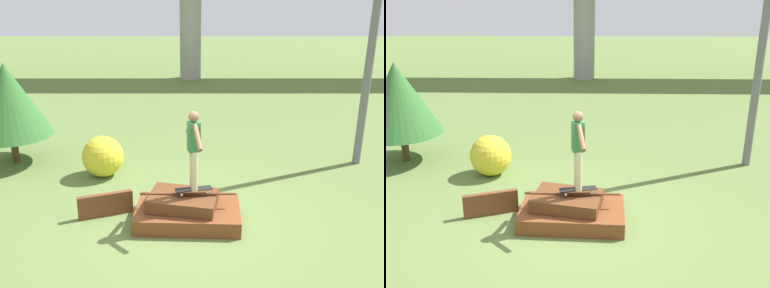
% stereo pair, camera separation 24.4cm
% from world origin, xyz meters
% --- Properties ---
extents(ground_plane, '(80.00, 80.00, 0.00)m').
position_xyz_m(ground_plane, '(0.00, 0.00, 0.00)').
color(ground_plane, olive).
extents(scrap_pile, '(2.08, 1.37, 0.61)m').
position_xyz_m(scrap_pile, '(-0.03, 0.00, 0.23)').
color(scrap_pile, brown).
rests_on(scrap_pile, ground_plane).
extents(scrap_plank_loose, '(1.07, 0.48, 0.48)m').
position_xyz_m(scrap_plank_loose, '(-1.66, 0.23, 0.24)').
color(scrap_plank_loose, brown).
rests_on(scrap_plank_loose, ground_plane).
extents(skateboard, '(0.75, 0.34, 0.09)m').
position_xyz_m(skateboard, '(0.11, 0.00, 0.69)').
color(skateboard, black).
rests_on(skateboard, scrap_pile).
extents(skater, '(0.33, 1.14, 1.54)m').
position_xyz_m(skater, '(0.11, 0.00, 1.59)').
color(skater, '#C6B78E').
rests_on(skater, skateboard).
extents(utility_pole, '(1.30, 0.20, 6.80)m').
position_xyz_m(utility_pole, '(4.45, 3.10, 3.52)').
color(utility_pole, slate).
rests_on(utility_pole, ground_plane).
extents(tree_behind_left, '(2.10, 2.10, 2.64)m').
position_xyz_m(tree_behind_left, '(-4.61, 3.15, 1.70)').
color(tree_behind_left, '#4C3823').
rests_on(tree_behind_left, ground_plane).
extents(bush_yellow_flowering, '(1.01, 1.01, 1.01)m').
position_xyz_m(bush_yellow_flowering, '(-2.10, 2.26, 0.50)').
color(bush_yellow_flowering, gold).
rests_on(bush_yellow_flowering, ground_plane).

